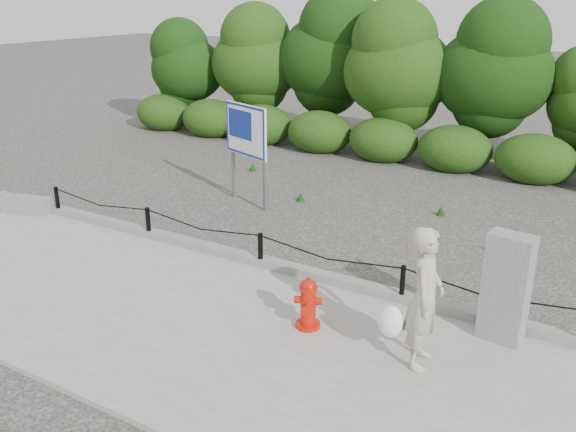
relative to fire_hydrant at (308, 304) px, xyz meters
The scene contains 10 objects.
ground 2.15m from the fire_hydrant, 141.04° to the left, with size 90.00×90.00×0.00m, color #2D2B28.
sidewalk 1.82m from the fire_hydrant, 157.70° to the right, with size 14.00×4.00×0.08m, color gray.
curb 2.16m from the fire_hydrant, 140.00° to the left, with size 14.00×0.22×0.14m, color slate.
chain_barrier 2.11m from the fire_hydrant, 141.04° to the left, with size 10.06×0.06×0.60m.
treeline 10.54m from the fire_hydrant, 96.36° to the left, with size 20.22×3.59×4.50m.
fire_hydrant is the anchor object (origin of this frame).
pedestrian 1.67m from the fire_hydrant, ahead, with size 0.78×0.72×1.81m.
concrete_block 7.37m from the fire_hydrant, behind, with size 1.05×0.37×0.33m, color slate.
utility_cabinet 2.60m from the fire_hydrant, 24.16° to the left, with size 0.60×0.44×1.65m.
advertising_sign 5.64m from the fire_hydrant, 132.81° to the left, with size 1.32×0.54×2.22m.
Camera 1 is at (5.15, -7.81, 4.45)m, focal length 38.00 mm.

